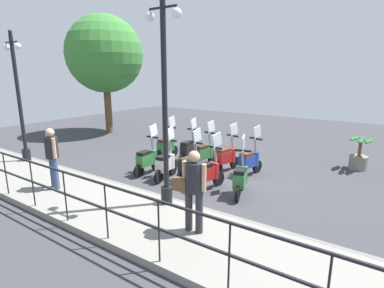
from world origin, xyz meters
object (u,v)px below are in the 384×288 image
at_px(pedestrian_distant, 52,154).
at_px(scooter_near_2, 190,166).
at_px(scooter_far_0, 249,160).
at_px(lamp_post_near, 165,115).
at_px(tree_large, 105,55).
at_px(scooter_near_0, 240,178).
at_px(pedestrian_with_bag, 193,185).
at_px(potted_palm, 359,156).
at_px(scooter_near_3, 166,163).
at_px(scooter_near_4, 147,159).
at_px(scooter_far_2, 204,153).
at_px(scooter_far_3, 189,149).
at_px(scooter_far_4, 166,146).
at_px(lamp_post_far, 20,106).
at_px(scooter_far_1, 226,157).
at_px(scooter_near_1, 208,172).

bearing_deg(pedestrian_distant, scooter_near_2, 150.91).
bearing_deg(scooter_near_2, scooter_far_0, -33.50).
distance_m(lamp_post_near, tree_large, 9.98).
height_order(lamp_post_near, scooter_near_0, lamp_post_near).
relative_size(pedestrian_with_bag, potted_palm, 1.50).
distance_m(scooter_near_3, scooter_near_4, 0.77).
bearing_deg(scooter_far_0, pedestrian_with_bag, -158.79).
xyz_separation_m(scooter_far_2, scooter_far_3, (0.17, 0.76, 0.00)).
bearing_deg(scooter_far_4, scooter_far_0, -88.82).
bearing_deg(lamp_post_near, scooter_near_3, 39.47).
xyz_separation_m(tree_large, scooter_far_0, (-2.17, -8.85, -3.48)).
distance_m(lamp_post_far, scooter_near_3, 5.36).
height_order(potted_palm, scooter_near_2, scooter_near_2).
height_order(pedestrian_distant, scooter_near_3, pedestrian_distant).
bearing_deg(scooter_near_4, scooter_near_0, -90.12).
bearing_deg(lamp_post_far, scooter_near_0, -77.02).
bearing_deg(scooter_near_4, scooter_far_1, -50.89).
relative_size(pedestrian_with_bag, scooter_near_4, 1.03).
height_order(lamp_post_near, scooter_far_4, lamp_post_near).
height_order(tree_large, scooter_far_2, tree_large).
relative_size(potted_palm, scooter_near_2, 0.69).
xyz_separation_m(pedestrian_distant, scooter_near_4, (2.51, -0.95, -0.60)).
bearing_deg(scooter_far_3, scooter_near_3, -169.30).
bearing_deg(scooter_near_0, scooter_far_1, 21.47).
relative_size(scooter_far_2, scooter_far_4, 1.00).
distance_m(scooter_near_1, scooter_far_1, 1.70).
bearing_deg(scooter_near_0, scooter_far_3, 41.68).
xyz_separation_m(pedestrian_distant, potted_palm, (6.73, -6.36, -0.63)).
bearing_deg(lamp_post_near, scooter_near_0, -32.82).
bearing_deg(scooter_far_2, scooter_near_4, 155.24).
xyz_separation_m(lamp_post_far, scooter_near_3, (1.56, -4.89, -1.55)).
height_order(scooter_far_3, scooter_far_4, same).
xyz_separation_m(pedestrian_with_bag, potted_palm, (6.53, -2.15, -0.63)).
height_order(lamp_post_far, pedestrian_with_bag, lamp_post_far).
xyz_separation_m(scooter_near_0, scooter_far_4, (1.61, 3.72, 0.00)).
bearing_deg(lamp_post_near, scooter_far_1, 2.61).
distance_m(lamp_post_far, scooter_far_0, 7.71).
bearing_deg(lamp_post_far, scooter_far_2, -58.21).
bearing_deg(pedestrian_with_bag, lamp_post_far, 78.40).
relative_size(lamp_post_near, tree_large, 0.78).
bearing_deg(scooter_far_3, lamp_post_near, -155.83).
bearing_deg(scooter_near_1, scooter_far_1, 24.37).
height_order(pedestrian_distant, scooter_far_2, pedestrian_distant).
xyz_separation_m(scooter_near_3, scooter_far_2, (1.67, -0.32, 0.00)).
bearing_deg(pedestrian_with_bag, tree_large, 50.89).
xyz_separation_m(lamp_post_near, scooter_near_4, (1.60, 2.05, -1.72)).
relative_size(scooter_near_0, scooter_near_2, 1.00).
bearing_deg(scooter_near_1, potted_palm, -23.52).
xyz_separation_m(lamp_post_near, scooter_far_1, (3.23, 0.15, -1.72)).
distance_m(scooter_near_2, scooter_far_2, 1.53).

